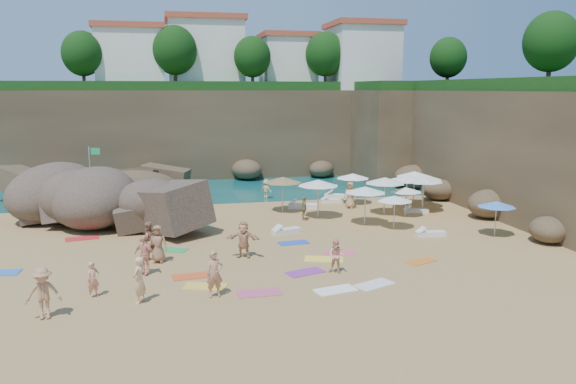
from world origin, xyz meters
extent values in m
plane|color=tan|center=(0.00, 0.00, 0.00)|extent=(120.00, 120.00, 0.00)
plane|color=#0C4751|center=(0.00, 30.00, 0.00)|extent=(120.00, 120.00, 0.00)
cube|color=brown|center=(2.00, 25.00, 4.00)|extent=(44.00, 8.00, 8.00)
cube|color=brown|center=(19.00, 8.00, 4.00)|extent=(8.00, 30.00, 8.00)
cube|color=brown|center=(17.00, 20.00, 4.00)|extent=(10.00, 12.00, 8.00)
cube|color=white|center=(-8.00, 26.00, 10.75)|extent=(6.00, 5.00, 5.50)
cube|color=#B2472D|center=(-8.00, 26.00, 13.75)|extent=(6.48, 5.40, 0.50)
cube|color=white|center=(-1.00, 27.00, 11.25)|extent=(7.00, 6.00, 6.50)
cube|color=#B2472D|center=(-1.00, 27.00, 14.75)|extent=(7.56, 6.48, 0.50)
cube|color=white|center=(7.00, 26.00, 10.50)|extent=(5.00, 5.00, 5.00)
cube|color=#B2472D|center=(7.00, 26.00, 13.25)|extent=(5.40, 5.40, 0.50)
cube|color=white|center=(14.00, 24.00, 11.00)|extent=(6.00, 6.00, 6.00)
cube|color=#B2472D|center=(14.00, 24.00, 14.25)|extent=(6.48, 6.48, 0.50)
sphere|color=#11380F|center=(-12.00, 24.00, 11.20)|extent=(3.60, 3.60, 3.60)
sphere|color=#11380F|center=(-4.00, 24.00, 11.60)|extent=(4.05, 4.05, 4.05)
sphere|color=#11380F|center=(3.00, 23.00, 11.04)|extent=(3.42, 3.42, 3.42)
sphere|color=#11380F|center=(10.00, 23.00, 11.36)|extent=(3.78, 3.78, 3.78)
sphere|color=#11380F|center=(19.00, 16.00, 10.80)|extent=(3.15, 3.15, 3.15)
sphere|color=#11380F|center=(20.00, 4.00, 11.20)|extent=(3.60, 3.60, 3.60)
cylinder|color=white|center=(-18.00, 30.00, 3.00)|extent=(0.10, 0.10, 6.00)
cylinder|color=white|center=(-16.50, 30.00, 3.00)|extent=(0.10, 0.10, 6.00)
cylinder|color=white|center=(-15.00, 30.00, 3.00)|extent=(0.10, 0.10, 6.00)
cylinder|color=silver|center=(-10.41, 11.76, 2.07)|extent=(0.08, 0.08, 4.15)
cube|color=#29A65B|center=(-10.00, 11.76, 3.81)|extent=(0.71, 0.23, 0.47)
cylinder|color=silver|center=(7.79, 7.90, 1.05)|extent=(0.06, 0.06, 2.10)
cone|color=white|center=(7.79, 7.90, 2.05)|extent=(2.36, 2.36, 0.36)
cylinder|color=silver|center=(8.74, 4.26, 1.17)|extent=(0.07, 0.07, 2.33)
cone|color=silver|center=(8.74, 4.26, 2.27)|extent=(2.62, 2.62, 0.40)
cylinder|color=silver|center=(11.54, 4.45, 1.16)|extent=(0.07, 0.07, 2.31)
cone|color=silver|center=(11.54, 4.45, 2.26)|extent=(2.59, 2.59, 0.39)
cylinder|color=silver|center=(12.21, 5.72, 1.10)|extent=(0.06, 0.06, 2.21)
cone|color=white|center=(12.21, 5.72, 2.16)|extent=(2.48, 2.48, 0.38)
cylinder|color=silver|center=(10.70, 5.19, 1.14)|extent=(0.07, 0.07, 2.29)
cone|color=white|center=(10.70, 5.19, 2.23)|extent=(2.57, 2.57, 0.39)
cylinder|color=silver|center=(4.23, 4.24, 1.17)|extent=(0.07, 0.07, 2.34)
cone|color=white|center=(4.23, 4.24, 2.28)|extent=(2.62, 2.62, 0.40)
cylinder|color=silver|center=(2.39, 6.42, 1.12)|extent=(0.07, 0.07, 2.25)
cone|color=#E74128|center=(2.39, 6.42, 2.19)|extent=(2.52, 2.52, 0.38)
cylinder|color=silver|center=(11.92, 6.67, 1.14)|extent=(0.07, 0.07, 2.29)
cone|color=white|center=(11.92, 6.67, 2.23)|extent=(2.57, 2.57, 0.39)
cylinder|color=silver|center=(6.53, 1.89, 1.11)|extent=(0.06, 0.06, 2.22)
cone|color=white|center=(6.53, 1.89, 2.17)|extent=(2.49, 2.49, 0.38)
cylinder|color=silver|center=(9.85, 3.41, 0.91)|extent=(0.05, 0.05, 1.81)
cone|color=white|center=(9.85, 3.41, 1.77)|extent=(2.04, 2.04, 0.31)
cylinder|color=silver|center=(12.75, -2.20, 0.94)|extent=(0.05, 0.05, 1.88)
cone|color=#417DDD|center=(12.75, -2.20, 1.83)|extent=(2.11, 2.11, 0.32)
cylinder|color=silver|center=(7.87, 0.57, 0.94)|extent=(0.05, 0.05, 1.88)
cone|color=white|center=(7.87, 0.57, 1.83)|extent=(2.10, 2.10, 0.32)
cube|color=white|center=(3.98, 7.31, 0.16)|extent=(2.09, 1.12, 0.31)
cube|color=white|center=(7.46, 10.16, 0.16)|extent=(2.13, 1.51, 0.32)
cube|color=white|center=(6.55, 8.80, 0.12)|extent=(1.65, 0.72, 0.25)
cube|color=silver|center=(1.44, 0.90, 0.13)|extent=(1.78, 1.08, 0.26)
cube|color=silver|center=(11.05, 4.34, 0.12)|extent=(1.67, 0.88, 0.25)
cube|color=white|center=(9.24, -1.42, 0.13)|extent=(1.69, 0.68, 0.26)
cube|color=#CB4F70|center=(-1.65, -8.23, 0.02)|extent=(1.82, 0.93, 0.03)
cube|color=#DB4F22|center=(-4.23, -5.57, 0.01)|extent=(1.75, 1.00, 0.03)
cube|color=green|center=(-5.09, -1.20, 0.02)|extent=(1.91, 1.47, 0.03)
cube|color=yellow|center=(-3.74, -7.01, 0.02)|extent=(1.97, 1.41, 0.03)
cube|color=white|center=(1.46, -8.58, 0.02)|extent=(1.85, 1.18, 0.03)
cube|color=purple|center=(0.80, -6.12, 0.02)|extent=(1.92, 1.35, 0.03)
cube|color=red|center=(-9.83, 2.15, 0.02)|extent=(1.89, 1.20, 0.03)
cube|color=blue|center=(1.38, -1.22, 0.01)|extent=(1.69, 0.95, 0.03)
cube|color=#DE5674|center=(3.22, -3.48, 0.01)|extent=(1.72, 1.18, 0.03)
cube|color=orange|center=(6.62, -5.72, 0.01)|extent=(1.72, 1.28, 0.03)
cube|color=#35BA78|center=(-3.38, 3.80, 0.01)|extent=(1.68, 1.31, 0.03)
cube|color=#FFE543|center=(2.16, -4.40, 0.02)|extent=(2.07, 1.49, 0.03)
cube|color=silver|center=(3.27, -8.30, 0.02)|extent=(1.93, 1.48, 0.03)
imported|color=tan|center=(-8.13, -7.26, 0.73)|extent=(0.63, 0.60, 1.45)
imported|color=#A77053|center=(-6.13, -2.56, 0.93)|extent=(1.10, 0.99, 1.86)
imported|color=tan|center=(2.14, 11.27, 0.72)|extent=(0.93, 0.94, 1.45)
imported|color=#9A7C4D|center=(3.21, 3.85, 0.75)|extent=(0.46, 0.92, 1.51)
imported|color=tan|center=(7.20, 6.67, 0.92)|extent=(1.00, 0.95, 1.83)
imported|color=#AC8256|center=(-8.07, 7.87, 0.82)|extent=(1.57, 1.02, 1.64)
imported|color=#F3BC8A|center=(-6.32, -8.25, 0.92)|extent=(0.69, 0.80, 1.84)
imported|color=tan|center=(-9.59, -9.14, 0.25)|extent=(1.35, 1.97, 0.50)
imported|color=#F3A58A|center=(-6.24, -4.85, 0.21)|extent=(1.88, 2.03, 0.43)
imported|color=#936749|center=(-5.66, -3.16, 0.24)|extent=(1.24, 1.92, 0.47)
imported|color=tan|center=(-1.59, -3.24, 0.24)|extent=(2.18, 2.25, 0.47)
imported|color=tan|center=(-3.43, -8.27, 0.22)|extent=(1.02, 1.95, 0.44)
imported|color=#F9AA8D|center=(2.14, -6.49, 0.29)|extent=(1.42, 1.67, 0.57)
camera|label=1|loc=(-5.12, -29.55, 8.15)|focal=35.00mm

